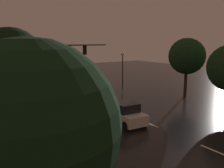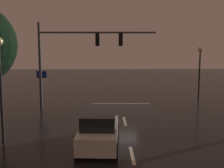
# 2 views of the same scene
# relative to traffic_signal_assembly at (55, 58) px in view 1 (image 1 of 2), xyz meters

# --- Properties ---
(ground_plane) EXTENTS (80.00, 80.00, 0.00)m
(ground_plane) POSITION_rel_traffic_signal_assembly_xyz_m (-3.54, 0.69, -4.71)
(ground_plane) COLOR black
(traffic_signal_assembly) EXTENTS (9.38, 0.47, 6.80)m
(traffic_signal_assembly) POSITION_rel_traffic_signal_assembly_xyz_m (0.00, 0.00, 0.00)
(traffic_signal_assembly) COLOR #383A3D
(traffic_signal_assembly) RESTS_ON ground_plane
(lane_dash_far) EXTENTS (0.16, 2.20, 0.01)m
(lane_dash_far) POSITION_rel_traffic_signal_assembly_xyz_m (-3.54, 4.69, -4.71)
(lane_dash_far) COLOR beige
(lane_dash_far) RESTS_ON ground_plane
(lane_dash_mid) EXTENTS (0.16, 2.20, 0.01)m
(lane_dash_mid) POSITION_rel_traffic_signal_assembly_xyz_m (-3.54, 10.69, -4.71)
(lane_dash_mid) COLOR beige
(lane_dash_mid) RESTS_ON ground_plane
(lane_dash_near) EXTENTS (0.16, 2.20, 0.01)m
(lane_dash_near) POSITION_rel_traffic_signal_assembly_xyz_m (-3.54, 16.69, -4.71)
(lane_dash_near) COLOR beige
(lane_dash_near) RESTS_ON ground_plane
(stop_bar) EXTENTS (5.00, 0.16, 0.01)m
(stop_bar) POSITION_rel_traffic_signal_assembly_xyz_m (-3.54, -1.19, -4.71)
(stop_bar) COLOR beige
(stop_bar) RESTS_ON ground_plane
(car_approaching) EXTENTS (2.08, 4.44, 1.70)m
(car_approaching) POSITION_rel_traffic_signal_assembly_xyz_m (-2.00, 9.47, -3.92)
(car_approaching) COLOR silver
(car_approaching) RESTS_ON ground_plane
(street_lamp_left_kerb) EXTENTS (0.44, 0.44, 4.89)m
(street_lamp_left_kerb) POSITION_rel_traffic_signal_assembly_xyz_m (-10.84, -2.97, -1.28)
(street_lamp_left_kerb) COLOR black
(street_lamp_left_kerb) RESTS_ON ground_plane
(street_lamp_right_kerb) EXTENTS (0.44, 0.44, 5.35)m
(street_lamp_right_kerb) POSITION_rel_traffic_signal_assembly_xyz_m (2.88, 8.95, -1.00)
(street_lamp_right_kerb) COLOR black
(street_lamp_right_kerb) RESTS_ON ground_plane
(route_sign) EXTENTS (0.90, 0.13, 2.83)m
(route_sign) POSITION_rel_traffic_signal_assembly_xyz_m (3.32, -1.67, -2.67)
(route_sign) COLOR #383A3D
(route_sign) RESTS_ON ground_plane
(tree_left_near) EXTENTS (4.22, 4.22, 6.83)m
(tree_left_near) POSITION_rel_traffic_signal_assembly_xyz_m (-13.77, 5.69, -0.01)
(tree_left_near) COLOR #382314
(tree_left_near) RESTS_ON ground_plane
(tree_right_near) EXTENTS (4.95, 4.95, 6.55)m
(tree_right_near) POSITION_rel_traffic_signal_assembly_xyz_m (7.29, 17.96, -0.64)
(tree_right_near) COLOR #382314
(tree_right_near) RESTS_ON ground_plane
(tree_right_far) EXTENTS (4.83, 4.83, 7.43)m
(tree_right_far) POSITION_rel_traffic_signal_assembly_xyz_m (5.44, 5.84, 0.29)
(tree_right_far) COLOR #382314
(tree_right_far) RESTS_ON ground_plane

